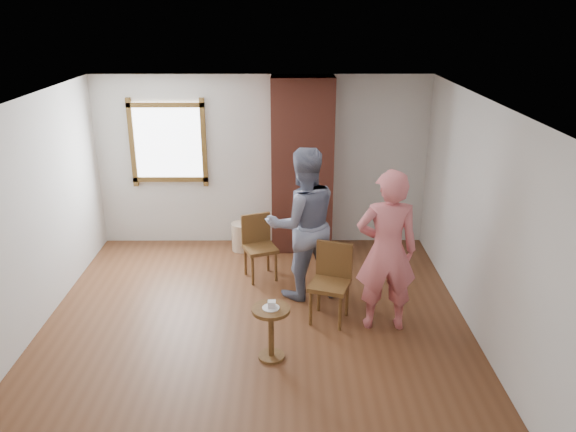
% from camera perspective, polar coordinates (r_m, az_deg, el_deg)
% --- Properties ---
extents(ground, '(5.50, 5.50, 0.00)m').
position_cam_1_polar(ground, '(6.55, -3.39, -11.97)').
color(ground, brown).
rests_on(ground, ground).
extents(room_shell, '(5.04, 5.52, 2.62)m').
position_cam_1_polar(room_shell, '(6.37, -3.97, 4.93)').
color(room_shell, silver).
rests_on(room_shell, ground).
extents(brick_chimney, '(0.90, 0.50, 2.60)m').
position_cam_1_polar(brick_chimney, '(8.32, 1.44, 5.10)').
color(brick_chimney, brown).
rests_on(brick_chimney, ground).
extents(stoneware_crock, '(0.39, 0.39, 0.43)m').
position_cam_1_polar(stoneware_crock, '(8.60, -4.64, -2.08)').
color(stoneware_crock, tan).
rests_on(stoneware_crock, ground).
extents(dark_pot, '(0.20, 0.20, 0.16)m').
position_cam_1_polar(dark_pot, '(8.64, -3.44, -2.90)').
color(dark_pot, black).
rests_on(dark_pot, ground).
extents(dining_chair_left, '(0.53, 0.53, 0.88)m').
position_cam_1_polar(dining_chair_left, '(7.66, -3.01, -2.75)').
color(dining_chair_left, brown).
rests_on(dining_chair_left, ground).
extents(dining_chair_right, '(0.55, 0.55, 0.93)m').
position_cam_1_polar(dining_chair_right, '(6.65, 4.43, -6.29)').
color(dining_chair_right, brown).
rests_on(dining_chair_right, ground).
extents(side_table, '(0.40, 0.40, 0.60)m').
position_cam_1_polar(side_table, '(5.96, -1.73, -10.97)').
color(side_table, brown).
rests_on(side_table, ground).
extents(cake_plate, '(0.18, 0.18, 0.01)m').
position_cam_1_polar(cake_plate, '(5.86, -1.76, -9.30)').
color(cake_plate, white).
rests_on(cake_plate, side_table).
extents(cake_slice, '(0.08, 0.07, 0.06)m').
position_cam_1_polar(cake_slice, '(5.84, -1.66, -9.01)').
color(cake_slice, white).
rests_on(cake_slice, cake_plate).
extents(man, '(1.11, 0.97, 1.95)m').
position_cam_1_polar(man, '(6.98, 1.51, -0.80)').
color(man, '#151D3A').
rests_on(man, ground).
extents(person_pink, '(0.70, 0.47, 1.91)m').
position_cam_1_polar(person_pink, '(6.37, 9.99, -3.54)').
color(person_pink, '#E47279').
rests_on(person_pink, ground).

